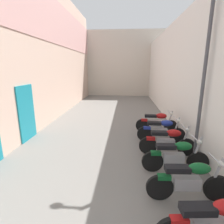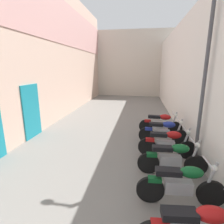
{
  "view_description": "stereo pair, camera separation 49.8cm",
  "coord_description": "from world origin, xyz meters",
  "px_view_note": "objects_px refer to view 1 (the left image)",
  "views": [
    {
      "loc": [
        0.8,
        1.2,
        2.85
      ],
      "look_at": [
        0.33,
        7.25,
        1.34
      ],
      "focal_mm": 28.62,
      "sensor_mm": 36.0,
      "label": 1
    },
    {
      "loc": [
        1.29,
        1.26,
        2.85
      ],
      "look_at": [
        0.33,
        7.25,
        1.34
      ],
      "focal_mm": 28.62,
      "sensor_mm": 36.0,
      "label": 2
    }
  ],
  "objects_px": {
    "motorcycle_fourth": "(190,180)",
    "motorcycle_eighth": "(157,122)",
    "motorcycle_sixth": "(168,141)",
    "motorcycle_third": "(214,223)",
    "street_lamp": "(203,63)",
    "motorcycle_fifth": "(176,155)",
    "motorcycle_seventh": "(161,130)"
  },
  "relations": [
    {
      "from": "motorcycle_fifth",
      "to": "motorcycle_sixth",
      "type": "xyz_separation_m",
      "value": [
        0.0,
        1.01,
        0.0
      ]
    },
    {
      "from": "motorcycle_fifth",
      "to": "motorcycle_sixth",
      "type": "distance_m",
      "value": 1.01
    },
    {
      "from": "motorcycle_fourth",
      "to": "street_lamp",
      "type": "distance_m",
      "value": 3.17
    },
    {
      "from": "motorcycle_sixth",
      "to": "motorcycle_eighth",
      "type": "bearing_deg",
      "value": 90.0
    },
    {
      "from": "motorcycle_sixth",
      "to": "motorcycle_eighth",
      "type": "height_order",
      "value": "same"
    },
    {
      "from": "motorcycle_seventh",
      "to": "motorcycle_eighth",
      "type": "bearing_deg",
      "value": 90.0
    },
    {
      "from": "motorcycle_seventh",
      "to": "street_lamp",
      "type": "xyz_separation_m",
      "value": [
        0.71,
        -1.36,
        2.49
      ]
    },
    {
      "from": "motorcycle_fifth",
      "to": "motorcycle_eighth",
      "type": "bearing_deg",
      "value": 90.0
    },
    {
      "from": "motorcycle_seventh",
      "to": "street_lamp",
      "type": "relative_size",
      "value": 0.36
    },
    {
      "from": "motorcycle_third",
      "to": "motorcycle_fifth",
      "type": "relative_size",
      "value": 1.0
    },
    {
      "from": "motorcycle_third",
      "to": "motorcycle_eighth",
      "type": "distance_m",
      "value": 5.37
    },
    {
      "from": "motorcycle_third",
      "to": "street_lamp",
      "type": "xyz_separation_m",
      "value": [
        0.71,
        2.94,
        2.49
      ]
    },
    {
      "from": "motorcycle_third",
      "to": "motorcycle_fourth",
      "type": "bearing_deg",
      "value": 90.0
    },
    {
      "from": "motorcycle_fourth",
      "to": "street_lamp",
      "type": "relative_size",
      "value": 0.36
    },
    {
      "from": "motorcycle_fourth",
      "to": "motorcycle_eighth",
      "type": "height_order",
      "value": "same"
    },
    {
      "from": "motorcycle_fourth",
      "to": "motorcycle_eighth",
      "type": "relative_size",
      "value": 1.0
    },
    {
      "from": "motorcycle_eighth",
      "to": "street_lamp",
      "type": "bearing_deg",
      "value": -73.77
    },
    {
      "from": "motorcycle_fourth",
      "to": "motorcycle_sixth",
      "type": "height_order",
      "value": "same"
    },
    {
      "from": "motorcycle_third",
      "to": "street_lamp",
      "type": "distance_m",
      "value": 3.92
    },
    {
      "from": "motorcycle_fourth",
      "to": "motorcycle_eighth",
      "type": "distance_m",
      "value": 4.27
    },
    {
      "from": "motorcycle_third",
      "to": "motorcycle_sixth",
      "type": "relative_size",
      "value": 1.0
    },
    {
      "from": "motorcycle_third",
      "to": "motorcycle_fourth",
      "type": "xyz_separation_m",
      "value": [
        0.0,
        1.1,
        0.0
      ]
    },
    {
      "from": "motorcycle_seventh",
      "to": "street_lamp",
      "type": "distance_m",
      "value": 2.92
    },
    {
      "from": "motorcycle_third",
      "to": "motorcycle_fourth",
      "type": "height_order",
      "value": "same"
    },
    {
      "from": "motorcycle_sixth",
      "to": "street_lamp",
      "type": "xyz_separation_m",
      "value": [
        0.71,
        -0.29,
        2.49
      ]
    },
    {
      "from": "motorcycle_sixth",
      "to": "motorcycle_seventh",
      "type": "relative_size",
      "value": 1.0
    },
    {
      "from": "motorcycle_eighth",
      "to": "street_lamp",
      "type": "distance_m",
      "value": 3.55
    },
    {
      "from": "motorcycle_fifth",
      "to": "street_lamp",
      "type": "distance_m",
      "value": 2.69
    },
    {
      "from": "motorcycle_fifth",
      "to": "motorcycle_seventh",
      "type": "distance_m",
      "value": 2.08
    },
    {
      "from": "motorcycle_fourth",
      "to": "motorcycle_sixth",
      "type": "xyz_separation_m",
      "value": [
        0.0,
        2.13,
        0.0
      ]
    },
    {
      "from": "motorcycle_fourth",
      "to": "motorcycle_sixth",
      "type": "relative_size",
      "value": 1.0
    },
    {
      "from": "motorcycle_third",
      "to": "motorcycle_eighth",
      "type": "height_order",
      "value": "same"
    }
  ]
}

